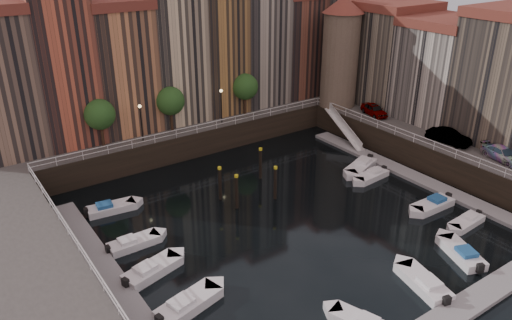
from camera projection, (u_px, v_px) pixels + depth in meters
ground at (282, 216)px, 45.69m from camera, size 200.00×200.00×0.00m
quay_far at (161, 121)px, 64.54m from camera, size 80.00×20.00×3.00m
quay_right at (484, 142)px, 58.06m from camera, size 20.00×36.00×3.00m
dock_left at (115, 285)px, 36.49m from camera, size 2.00×28.00×0.35m
dock_right at (409, 174)px, 53.25m from camera, size 2.00×28.00×0.35m
mountains at (24, 2)px, 125.67m from camera, size 145.00×100.00×18.00m
far_terrace at (188, 48)px, 60.47m from camera, size 48.70×10.30×17.50m
right_terrace at (445, 65)px, 58.29m from camera, size 9.30×24.30×14.00m
corner_tower at (341, 51)px, 62.68m from camera, size 5.20×5.20×13.80m
promenade_trees at (176, 100)px, 55.91m from camera, size 21.20×3.20×5.20m
street_lamps at (183, 108)px, 55.61m from camera, size 10.36×0.36×4.18m
railings at (252, 160)px, 47.78m from camera, size 36.08×34.04×0.52m
gangway at (344, 127)px, 61.23m from camera, size 2.78×8.32×3.73m
mooring_pilings at (248, 181)px, 48.61m from camera, size 6.19×4.83×3.78m
boat_left_1 at (188, 304)px, 34.23m from camera, size 5.31×2.98×1.19m
boat_left_2 at (151, 270)px, 37.72m from camera, size 5.11×2.97×1.14m
boat_left_3 at (133, 243)px, 41.10m from camera, size 4.53×1.70×1.04m
boat_left_4 at (110, 208)px, 46.32m from camera, size 4.71×2.16×1.06m
boat_right_0 at (467, 222)px, 44.21m from camera, size 4.14×1.73×0.94m
boat_right_1 at (433, 205)px, 46.89m from camera, size 4.79×1.81×1.10m
boat_right_2 at (372, 176)px, 52.57m from camera, size 4.45×1.94×1.01m
boat_right_3 at (361, 166)px, 54.50m from camera, size 5.16×3.31×1.16m
boat_near_2 at (424, 283)px, 36.31m from camera, size 2.85×5.14×1.15m
boat_near_3 at (462, 253)px, 39.74m from camera, size 3.30×4.95×1.12m
car_a at (374, 111)px, 61.45m from camera, size 2.68×4.49×1.43m
car_b at (448, 138)px, 53.19m from camera, size 2.42×4.85×1.53m
car_c at (503, 155)px, 49.30m from camera, size 2.77×4.88×1.33m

